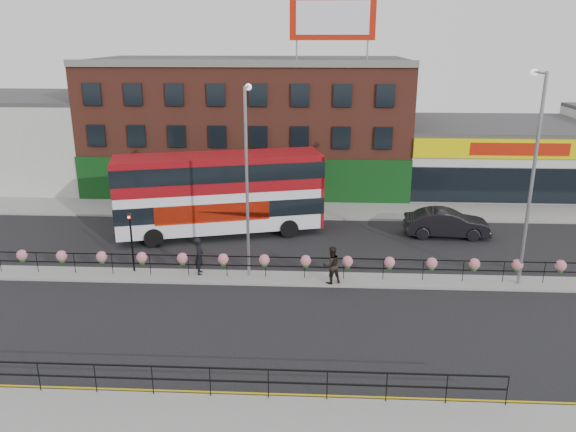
{
  "coord_description": "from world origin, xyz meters",
  "views": [
    {
      "loc": [
        1.51,
        -26.47,
        11.97
      ],
      "look_at": [
        0.0,
        3.0,
        2.5
      ],
      "focal_mm": 35.0,
      "sensor_mm": 36.0,
      "label": 1
    }
  ],
  "objects_px": {
    "pedestrian_b": "(332,265)",
    "lamp_column_east": "(532,162)",
    "double_decker_bus": "(220,186)",
    "car": "(447,223)",
    "lamp_column_west": "(247,167)",
    "pedestrian_a": "(199,256)"
  },
  "relations": [
    {
      "from": "double_decker_bus",
      "to": "car",
      "type": "bearing_deg",
      "value": 1.52
    },
    {
      "from": "pedestrian_a",
      "to": "lamp_column_east",
      "type": "relative_size",
      "value": 0.19
    },
    {
      "from": "pedestrian_a",
      "to": "car",
      "type": "bearing_deg",
      "value": -69.61
    },
    {
      "from": "pedestrian_a",
      "to": "lamp_column_east",
      "type": "xyz_separation_m",
      "value": [
        16.21,
        -0.13,
        5.16
      ]
    },
    {
      "from": "lamp_column_west",
      "to": "double_decker_bus",
      "type": "bearing_deg",
      "value": 111.57
    },
    {
      "from": "lamp_column_west",
      "to": "lamp_column_east",
      "type": "xyz_separation_m",
      "value": [
        13.63,
        -0.31,
        0.45
      ]
    },
    {
      "from": "double_decker_bus",
      "to": "car",
      "type": "xyz_separation_m",
      "value": [
        14.1,
        0.37,
        -2.29
      ]
    },
    {
      "from": "lamp_column_west",
      "to": "lamp_column_east",
      "type": "relative_size",
      "value": 0.93
    },
    {
      "from": "car",
      "to": "lamp_column_east",
      "type": "xyz_separation_m",
      "value": [
        2.03,
        -7.02,
        5.44
      ]
    },
    {
      "from": "double_decker_bus",
      "to": "lamp_column_east",
      "type": "height_order",
      "value": "lamp_column_east"
    },
    {
      "from": "car",
      "to": "lamp_column_west",
      "type": "bearing_deg",
      "value": 122.09
    },
    {
      "from": "pedestrian_a",
      "to": "lamp_column_west",
      "type": "distance_m",
      "value": 5.37
    },
    {
      "from": "lamp_column_east",
      "to": "double_decker_bus",
      "type": "bearing_deg",
      "value": 157.62
    },
    {
      "from": "double_decker_bus",
      "to": "pedestrian_a",
      "type": "height_order",
      "value": "double_decker_bus"
    },
    {
      "from": "car",
      "to": "pedestrian_b",
      "type": "height_order",
      "value": "pedestrian_b"
    },
    {
      "from": "car",
      "to": "lamp_column_west",
      "type": "xyz_separation_m",
      "value": [
        -11.6,
        -6.71,
        4.99
      ]
    },
    {
      "from": "pedestrian_b",
      "to": "lamp_column_east",
      "type": "height_order",
      "value": "lamp_column_east"
    },
    {
      "from": "pedestrian_a",
      "to": "lamp_column_east",
      "type": "distance_m",
      "value": 17.01
    },
    {
      "from": "pedestrian_a",
      "to": "lamp_column_west",
      "type": "relative_size",
      "value": 0.2
    },
    {
      "from": "pedestrian_b",
      "to": "lamp_column_west",
      "type": "xyz_separation_m",
      "value": [
        -4.24,
        0.99,
        4.73
      ]
    },
    {
      "from": "pedestrian_a",
      "to": "lamp_column_west",
      "type": "bearing_deg",
      "value": -91.59
    },
    {
      "from": "car",
      "to": "lamp_column_east",
      "type": "distance_m",
      "value": 9.1
    }
  ]
}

